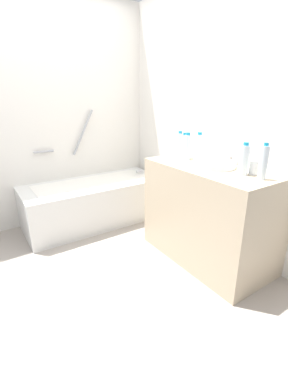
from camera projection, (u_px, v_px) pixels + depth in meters
ground_plane at (84, 280)px, 2.22m from camera, size 3.86×3.86×0.00m
wall_back_tiled at (26, 115)px, 2.89m from camera, size 3.26×0.10×2.51m
wall_right_mirror at (219, 117)px, 2.57m from camera, size 0.10×3.09×2.51m
bathtub at (95, 200)px, 3.21m from camera, size 1.63×0.69×1.30m
vanity_counter at (209, 214)px, 2.42m from camera, size 0.63×1.16×0.89m
sink_basin at (214, 164)px, 2.23m from camera, size 0.35×0.35×0.05m
sink_faucet at (230, 160)px, 2.33m from camera, size 0.13×0.15×0.07m
water_bottle_0 at (184, 146)px, 2.53m from camera, size 0.06×0.06×0.24m
water_bottle_1 at (264, 162)px, 1.86m from camera, size 0.06×0.06×0.26m
water_bottle_2 at (188, 147)px, 2.46m from camera, size 0.06×0.06×0.25m
water_bottle_3 at (199, 148)px, 2.40m from camera, size 0.07×0.07×0.26m
water_bottle_4 at (244, 160)px, 1.97m from camera, size 0.07×0.07×0.24m
water_bottle_5 at (180, 144)px, 2.63m from camera, size 0.06×0.06×0.24m
drinking_glass_0 at (254, 168)px, 2.00m from camera, size 0.07×0.07×0.10m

